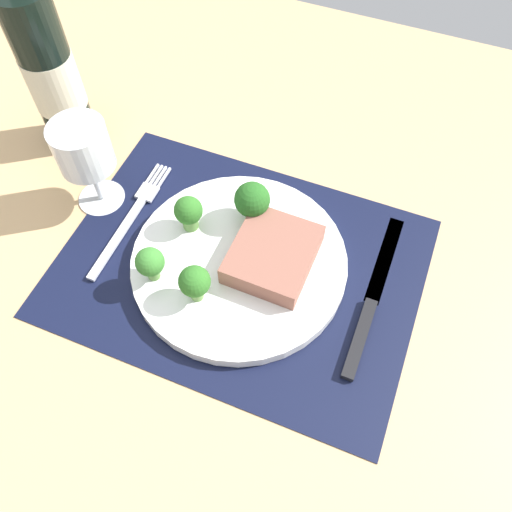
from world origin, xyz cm
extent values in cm
cube|color=tan|center=(0.00, 0.00, -1.50)|extent=(140.00, 110.00, 3.00)
cube|color=black|center=(0.00, 0.00, 0.15)|extent=(42.86, 31.75, 0.30)
cylinder|color=white|center=(0.00, 0.00, 1.10)|extent=(25.76, 25.76, 1.60)
cube|color=#8C5647|center=(3.78, 1.24, 3.29)|extent=(9.36, 10.64, 2.78)
cylinder|color=#6B994C|center=(-2.43, -6.40, 2.87)|extent=(1.45, 1.45, 1.94)
sphere|color=#2D6B23|center=(-2.43, -6.40, 5.36)|extent=(3.57, 3.57, 3.57)
cylinder|color=#5B8942|center=(-7.36, 2.19, 2.77)|extent=(1.92, 1.92, 1.74)
sphere|color=#2D6B23|center=(-7.36, 2.19, 5.11)|extent=(3.47, 3.47, 3.47)
cylinder|color=#5B8942|center=(-8.24, -5.82, 2.74)|extent=(1.46, 1.46, 1.68)
sphere|color=#387A2D|center=(-8.24, -5.82, 5.01)|extent=(3.35, 3.35, 3.35)
cylinder|color=#6B994C|center=(-0.86, 6.28, 2.73)|extent=(1.66, 1.66, 1.66)
sphere|color=#235B1E|center=(-0.86, 6.28, 5.41)|extent=(4.36, 4.36, 4.36)
cube|color=silver|center=(-15.67, -2.00, 0.55)|extent=(1.00, 13.00, 0.50)
cube|color=silver|center=(-15.67, 5.80, 0.55)|extent=(2.40, 2.60, 0.40)
cube|color=silver|center=(-16.57, 8.90, 0.55)|extent=(0.30, 3.60, 0.35)
cube|color=silver|center=(-15.97, 8.90, 0.55)|extent=(0.30, 3.60, 0.35)
cube|color=silver|center=(-15.37, 8.90, 0.55)|extent=(0.30, 3.60, 0.35)
cube|color=silver|center=(-14.77, 8.90, 0.55)|extent=(0.30, 3.60, 0.35)
cube|color=black|center=(16.12, -3.90, 0.70)|extent=(1.40, 10.00, 0.80)
cube|color=silver|center=(16.12, 7.60, 0.45)|extent=(1.80, 13.00, 0.30)
cylinder|color=black|center=(-30.50, 11.58, 10.93)|extent=(6.51, 6.51, 21.85)
cylinder|color=beige|center=(-30.50, 11.58, 9.83)|extent=(6.64, 6.64, 7.65)
cylinder|color=silver|center=(-21.03, 3.02, 0.20)|extent=(6.04, 6.04, 0.40)
cylinder|color=silver|center=(-21.03, 3.02, 3.54)|extent=(0.80, 0.80, 6.28)
cylinder|color=silver|center=(-21.03, 3.02, 9.63)|extent=(6.79, 6.79, 5.90)
cylinder|color=#560C19|center=(-21.03, 3.02, 8.15)|extent=(5.98, 5.98, 2.94)
camera|label=1|loc=(14.17, -29.91, 54.77)|focal=36.91mm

